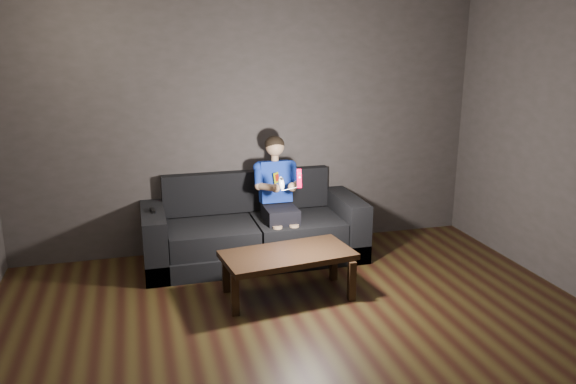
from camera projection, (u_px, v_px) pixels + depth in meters
name	position (u px, v px, depth m)	size (l,w,h in m)	color
floor	(326.00, 367.00, 3.92)	(5.00, 5.00, 0.00)	black
back_wall	(250.00, 124.00, 5.89)	(5.00, 0.04, 2.70)	#35302E
sofa	(253.00, 232.00, 5.83)	(2.23, 0.96, 0.86)	black
child	(278.00, 188.00, 5.72)	(0.48, 0.59, 1.18)	black
wii_remote_red	(299.00, 178.00, 5.26)	(0.05, 0.07, 0.18)	red
nunchuk_white	(281.00, 183.00, 5.23)	(0.08, 0.10, 0.14)	white
wii_remote_black	(152.00, 210.00, 5.40)	(0.05, 0.14, 0.03)	black
coffee_table	(288.00, 258.00, 4.92)	(1.19, 0.70, 0.41)	black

